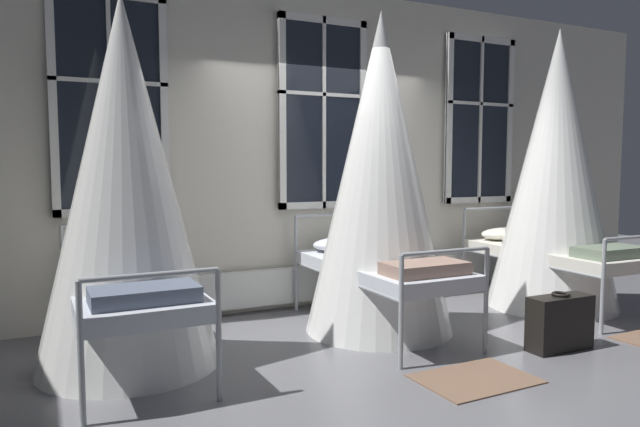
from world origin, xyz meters
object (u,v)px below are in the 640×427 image
(cot_first, at_px, (126,188))
(cot_second, at_px, (380,178))
(suitcase_dark, at_px, (560,323))
(cot_third, at_px, (555,174))

(cot_first, relative_size, cot_second, 0.96)
(suitcase_dark, bearing_deg, cot_first, 160.60)
(suitcase_dark, bearing_deg, cot_second, 132.27)
(cot_second, bearing_deg, cot_first, 89.20)
(cot_second, height_order, cot_third, cot_third)
(cot_first, height_order, cot_second, cot_second)
(suitcase_dark, bearing_deg, cot_third, 45.15)
(cot_second, xyz_separation_m, suitcase_dark, (1.01, -1.13, -1.15))
(cot_first, relative_size, suitcase_dark, 4.84)
(cot_first, distance_m, cot_third, 4.26)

